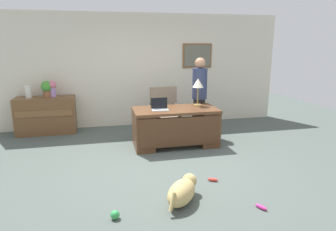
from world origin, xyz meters
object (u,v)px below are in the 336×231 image
(vase_empty, at_px, (28,91))
(armchair, at_px, (165,113))
(person_standing, at_px, (199,96))
(desk_lamp, at_px, (198,85))
(dog_toy_ball, at_px, (115,215))
(credenza, at_px, (46,115))
(desk, at_px, (176,126))
(dog_lying, at_px, (183,191))
(vase_with_flowers, at_px, (53,88))
(dog_toy_plush, at_px, (213,180))
(potted_plant, at_px, (47,88))
(dog_toy_bone, at_px, (261,207))
(laptop, at_px, (160,107))

(vase_empty, bearing_deg, armchair, -11.63)
(person_standing, distance_m, desk_lamp, 0.53)
(dog_toy_ball, bearing_deg, credenza, 109.28)
(desk, bearing_deg, desk_lamp, 21.02)
(vase_empty, bearing_deg, dog_lying, -55.12)
(desk_lamp, bearing_deg, vase_with_flowers, 157.00)
(dog_toy_plush, bearing_deg, person_standing, 76.81)
(vase_empty, distance_m, dog_toy_ball, 4.24)
(armchair, relative_size, dog_toy_plush, 6.77)
(potted_plant, relative_size, dog_toy_plush, 2.33)
(vase_with_flowers, bearing_deg, dog_lying, -60.91)
(desk, bearing_deg, dog_toy_plush, -84.77)
(credenza, distance_m, dog_toy_bone, 5.06)
(laptop, height_order, vase_empty, vase_empty)
(armchair, bearing_deg, potted_plant, 166.66)
(person_standing, height_order, dog_toy_plush, person_standing)
(desk, height_order, vase_with_flowers, vase_with_flowers)
(vase_with_flowers, xyz_separation_m, dog_toy_ball, (1.14, -3.80, -0.98))
(credenza, height_order, dog_toy_plush, credenza)
(armchair, relative_size, person_standing, 0.61)
(laptop, distance_m, desk_lamp, 0.93)
(armchair, xyz_separation_m, dog_toy_plush, (0.19, -2.53, -0.45))
(person_standing, distance_m, vase_empty, 3.75)
(desk_lamp, bearing_deg, vase_empty, 160.08)
(desk, height_order, dog_toy_bone, desk)
(potted_plant, distance_m, dog_toy_plush, 4.27)
(dog_toy_plush, bearing_deg, vase_with_flowers, 129.79)
(armchair, bearing_deg, dog_toy_ball, -111.88)
(credenza, height_order, person_standing, person_standing)
(dog_toy_bone, bearing_deg, potted_plant, 127.37)
(vase_with_flowers, bearing_deg, credenza, -179.62)
(person_standing, xyz_separation_m, vase_with_flowers, (-3.14, 0.86, 0.16))
(desk_lamp, height_order, vase_empty, desk_lamp)
(potted_plant, relative_size, dog_toy_ball, 3.36)
(dog_toy_ball, bearing_deg, dog_toy_bone, -5.76)
(person_standing, xyz_separation_m, desk_lamp, (-0.17, -0.40, 0.30))
(person_standing, height_order, laptop, person_standing)
(desk, relative_size, dog_toy_bone, 9.84)
(dog_lying, xyz_separation_m, dog_toy_bone, (0.91, -0.37, -0.13))
(laptop, height_order, potted_plant, potted_plant)
(armchair, bearing_deg, dog_toy_bone, -81.65)
(desk_lamp, bearing_deg, person_standing, 66.63)
(dog_lying, bearing_deg, potted_plant, 120.53)
(laptop, relative_size, potted_plant, 0.89)
(vase_with_flowers, bearing_deg, dog_toy_plush, -50.21)
(credenza, bearing_deg, dog_toy_plush, -48.20)
(credenza, distance_m, vase_with_flowers, 0.65)
(person_standing, relative_size, dog_toy_ball, 15.91)
(potted_plant, bearing_deg, laptop, -32.80)
(dog_toy_bone, relative_size, dog_toy_plush, 1.08)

